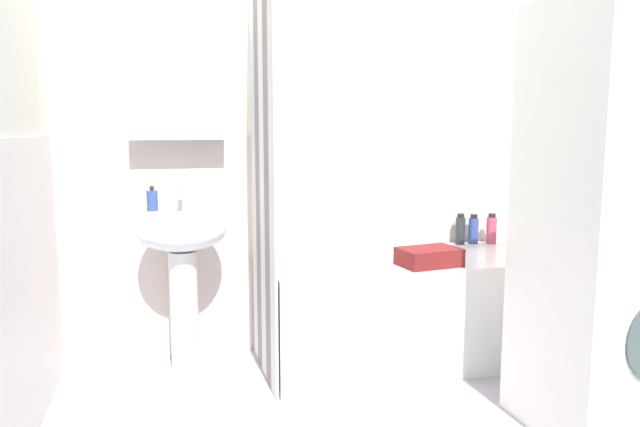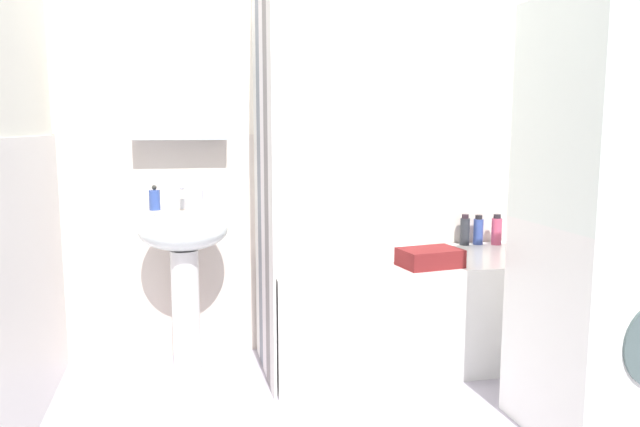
{
  "view_description": "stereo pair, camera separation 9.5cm",
  "coord_description": "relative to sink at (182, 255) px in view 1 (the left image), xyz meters",
  "views": [
    {
      "loc": [
        -1.02,
        -2.03,
        1.24
      ],
      "look_at": [
        -0.28,
        0.77,
        0.83
      ],
      "focal_mm": 34.17,
      "sensor_mm": 36.0,
      "label": 1
    },
    {
      "loc": [
        -0.93,
        -2.05,
        1.24
      ],
      "look_at": [
        -0.28,
        0.77,
        0.83
      ],
      "focal_mm": 34.17,
      "sensor_mm": 36.0,
      "label": 2
    }
  ],
  "objects": [
    {
      "name": "wall_back_tiled",
      "position": [
        0.87,
        0.23,
        0.53
      ],
      "size": [
        3.6,
        0.18,
        2.4
      ],
      "color": "white",
      "rests_on": "ground_plane"
    },
    {
      "name": "sink",
      "position": [
        0.0,
        0.0,
        0.0
      ],
      "size": [
        0.44,
        0.34,
        0.82
      ],
      "color": "white",
      "rests_on": "ground_plane"
    },
    {
      "name": "faucet",
      "position": [
        -0.0,
        0.08,
        0.28
      ],
      "size": [
        0.03,
        0.12,
        0.12
      ],
      "color": "silver",
      "rests_on": "sink"
    },
    {
      "name": "soap_dispenser",
      "position": [
        -0.14,
        0.07,
        0.27
      ],
      "size": [
        0.05,
        0.05,
        0.13
      ],
      "color": "#344F9F",
      "rests_on": "sink"
    },
    {
      "name": "toothbrush_cup",
      "position": [
        0.07,
        0.05,
        0.27
      ],
      "size": [
        0.07,
        0.07,
        0.1
      ],
      "primitive_type": "cylinder",
      "color": "silver",
      "rests_on": "sink"
    },
    {
      "name": "bathtub",
      "position": [
        1.14,
        -0.14,
        -0.33
      ],
      "size": [
        1.48,
        0.66,
        0.56
      ],
      "primitive_type": "cube",
      "color": "white",
      "rests_on": "ground_plane"
    },
    {
      "name": "shower_curtain",
      "position": [
        0.39,
        -0.14,
        0.4
      ],
      "size": [
        0.01,
        0.66,
        2.0
      ],
      "color": "white",
      "rests_on": "ground_plane"
    },
    {
      "name": "conditioner_bottle",
      "position": [
        1.78,
        0.1,
        0.04
      ],
      "size": [
        0.06,
        0.06,
        0.18
      ],
      "color": "#C44666",
      "rests_on": "bathtub"
    },
    {
      "name": "shampoo_bottle",
      "position": [
        1.68,
        0.13,
        0.03
      ],
      "size": [
        0.06,
        0.06,
        0.17
      ],
      "color": "#354A97",
      "rests_on": "bathtub"
    },
    {
      "name": "lotion_bottle",
      "position": [
        1.6,
        0.13,
        0.04
      ],
      "size": [
        0.06,
        0.06,
        0.18
      ],
      "color": "#2B2E35",
      "rests_on": "bathtub"
    },
    {
      "name": "towel_folded",
      "position": [
        1.18,
        -0.34,
        -0.0
      ],
      "size": [
        0.32,
        0.24,
        0.09
      ],
      "primitive_type": "cube",
      "rotation": [
        0.0,
        0.0,
        0.14
      ],
      "color": "maroon",
      "rests_on": "bathtub"
    },
    {
      "name": "washer_dryer_stack",
      "position": [
        1.65,
        -1.04,
        0.26
      ],
      "size": [
        0.61,
        0.58,
        1.73
      ],
      "color": "white",
      "rests_on": "ground_plane"
    }
  ]
}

